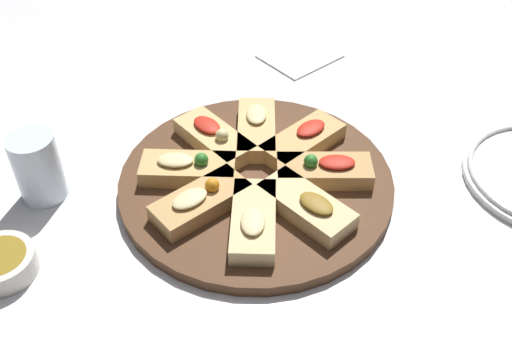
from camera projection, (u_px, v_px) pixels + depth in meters
ground_plane at (256, 186)px, 0.86m from camera, size 3.00×3.00×0.00m
serving_board at (256, 182)px, 0.85m from camera, size 0.39×0.39×0.02m
focaccia_slice_0 at (201, 201)px, 0.79m from camera, size 0.14×0.08×0.04m
focaccia_slice_1 at (254, 220)px, 0.77m from camera, size 0.14×0.13×0.03m
focaccia_slice_2 at (307, 206)px, 0.79m from camera, size 0.07×0.14×0.03m
focaccia_slice_3 at (325, 170)px, 0.84m from camera, size 0.13×0.14×0.04m
focaccia_slice_4 at (303, 141)px, 0.89m from camera, size 0.14×0.07×0.03m
focaccia_slice_5 at (256, 128)px, 0.91m from camera, size 0.14×0.13×0.03m
focaccia_slice_6 at (214, 138)px, 0.89m from camera, size 0.08×0.14×0.04m
focaccia_slice_7 at (188, 168)px, 0.84m from camera, size 0.13×0.14×0.04m
water_glass at (38, 167)px, 0.82m from camera, size 0.06×0.06×0.10m
napkin_stack at (300, 55)px, 1.13m from camera, size 0.14×0.13×0.01m
dipping_bowl at (1, 263)px, 0.73m from camera, size 0.08×0.08×0.03m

